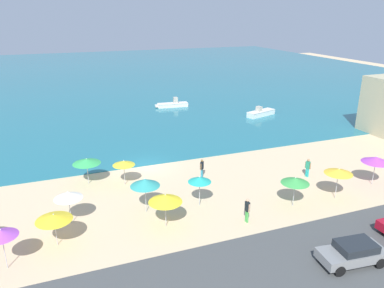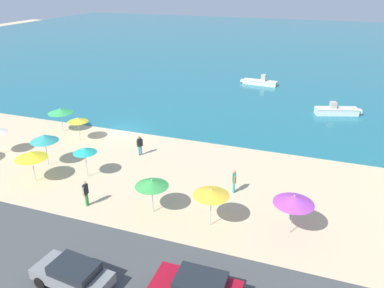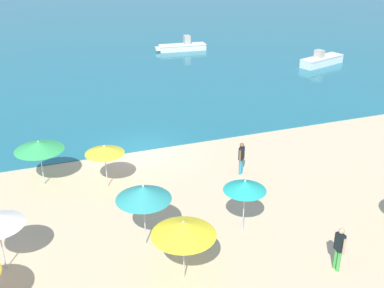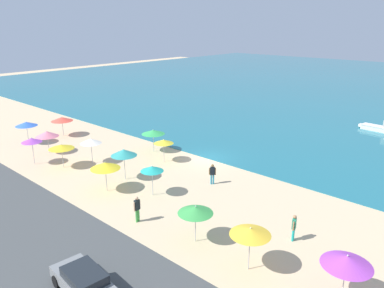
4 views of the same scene
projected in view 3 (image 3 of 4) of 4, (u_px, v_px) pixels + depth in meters
The scene contains 11 objects.
ground_plane at pixel (143, 151), 27.19m from camera, with size 160.00×160.00×0.00m, color #D4B78E.
sea at pixel (52, 6), 74.10m from camera, with size 150.00×110.00×0.05m, color #1F6A7B.
beach_umbrella_0 at pixel (39, 146), 22.90m from camera, with size 2.36×2.36×2.35m.
beach_umbrella_2 at pixel (184, 229), 16.62m from camera, with size 2.32×2.32×2.46m.
beach_umbrella_3 at pixel (245, 186), 19.24m from camera, with size 1.75×1.75×2.44m.
beach_umbrella_10 at pixel (143, 193), 18.35m from camera, with size 2.17×2.17×2.72m.
beach_umbrella_13 at pixel (105, 150), 22.69m from camera, with size 1.88×1.88×2.25m.
bather_1 at pixel (241, 157), 24.35m from camera, with size 0.42×0.44×1.73m.
bather_2 at pixel (339, 247), 17.51m from camera, with size 0.24×0.57×1.82m.
skiff_nearshore at pixel (182, 47), 48.14m from camera, with size 5.14×1.72×1.47m.
skiff_offshore at pixel (322, 60), 43.22m from camera, with size 5.00×2.64×1.42m.
Camera 3 is at (-5.75, -23.99, 11.78)m, focal length 45.00 mm.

